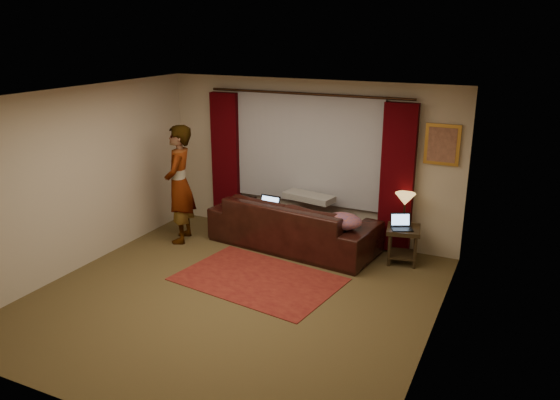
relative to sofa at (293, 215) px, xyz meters
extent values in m
cube|color=brown|center=(0.00, -1.91, -0.54)|extent=(5.00, 5.00, 0.01)
cube|color=silver|center=(0.00, -1.91, 2.06)|extent=(5.00, 5.00, 0.02)
cube|color=#BDAF95|center=(0.00, 0.59, 0.76)|extent=(5.00, 0.02, 2.60)
cube|color=#BDAF95|center=(0.00, -4.41, 0.76)|extent=(5.00, 0.02, 2.60)
cube|color=#BDAF95|center=(-2.50, -1.91, 0.76)|extent=(0.02, 5.00, 2.60)
cube|color=#BDAF95|center=(2.50, -1.91, 0.76)|extent=(0.02, 5.00, 2.60)
cube|color=#95959C|center=(0.00, 0.53, 0.96)|extent=(2.50, 0.05, 1.80)
cube|color=#360105|center=(-1.50, 0.48, 0.64)|extent=(0.50, 0.14, 2.30)
cube|color=#360105|center=(1.50, 0.48, 0.64)|extent=(0.50, 0.14, 2.30)
cylinder|color=black|center=(0.00, 0.48, 1.84)|extent=(0.04, 0.04, 3.40)
cube|color=#C48831|center=(2.10, 0.56, 1.21)|extent=(0.50, 0.04, 0.60)
imported|color=black|center=(0.00, 0.00, 0.00)|extent=(2.79, 1.47, 1.08)
cube|color=gray|center=(0.17, 0.23, 0.54)|extent=(0.87, 0.47, 0.10)
ellipsoid|color=#7F4959|center=(0.93, -0.28, 0.12)|extent=(0.67, 0.59, 0.23)
cube|color=maroon|center=(0.06, -1.32, -0.53)|extent=(2.37, 1.75, 0.01)
cube|color=black|center=(1.73, 0.13, -0.26)|extent=(0.56, 0.56, 0.55)
imported|color=gray|center=(-1.77, -0.53, 0.42)|extent=(0.73, 0.73, 1.92)
camera|label=1|loc=(3.30, -7.46, 2.83)|focal=35.00mm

